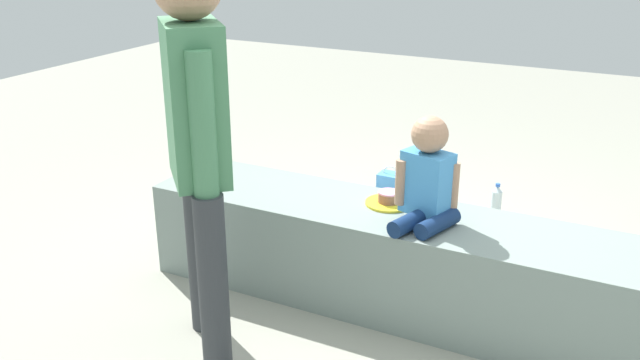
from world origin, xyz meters
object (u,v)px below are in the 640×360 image
at_px(adult_standing, 197,129).
at_px(water_bottle_far_side, 496,202).
at_px(water_bottle_near_gift, 605,254).
at_px(cake_plate, 389,200).
at_px(child_seated, 427,177).
at_px(cake_box_white, 350,216).
at_px(gift_bag, 398,193).
at_px(party_cup_red, 348,201).
at_px(handbag_brown_canvas, 537,264).

relative_size(adult_standing, water_bottle_far_side, 7.22).
height_order(water_bottle_near_gift, water_bottle_far_side, water_bottle_far_side).
bearing_deg(cake_plate, child_seated, -27.46).
bearing_deg(adult_standing, cake_box_white, 89.23).
relative_size(child_seated, gift_bag, 1.64).
bearing_deg(water_bottle_far_side, child_seated, -92.44).
distance_m(child_seated, party_cup_red, 1.42).
distance_m(water_bottle_near_gift, cake_box_white, 1.43).
height_order(cake_plate, party_cup_red, cake_plate).
relative_size(child_seated, party_cup_red, 4.10).
height_order(child_seated, water_bottle_near_gift, child_seated).
relative_size(cake_box_white, handbag_brown_canvas, 1.17).
xyz_separation_m(party_cup_red, handbag_brown_canvas, (1.25, -0.40, 0.04)).
relative_size(child_seated, water_bottle_far_side, 2.11).
xyz_separation_m(child_seated, gift_bag, (-0.53, 1.09, -0.57)).
relative_size(water_bottle_near_gift, party_cup_red, 1.59).
xyz_separation_m(gift_bag, party_cup_red, (-0.29, -0.12, -0.07)).
distance_m(adult_standing, cake_box_white, 1.68).
bearing_deg(child_seated, water_bottle_far_side, 87.56).
relative_size(gift_bag, handbag_brown_canvas, 1.02).
distance_m(party_cup_red, handbag_brown_canvas, 1.31).
height_order(water_bottle_far_side, cake_box_white, water_bottle_far_side).
relative_size(gift_bag, water_bottle_far_side, 1.29).
xyz_separation_m(water_bottle_far_side, cake_box_white, (-0.75, -0.53, -0.03)).
xyz_separation_m(cake_plate, handbag_brown_canvas, (0.65, 0.46, -0.40)).
relative_size(child_seated, handbag_brown_canvas, 1.67).
xyz_separation_m(child_seated, cake_plate, (-0.22, 0.11, -0.19)).
bearing_deg(adult_standing, gift_bag, 83.92).
relative_size(adult_standing, cake_box_white, 4.92).
height_order(water_bottle_far_side, handbag_brown_canvas, handbag_brown_canvas).
distance_m(adult_standing, water_bottle_far_side, 2.27).
xyz_separation_m(cake_plate, gift_bag, (-0.31, 0.98, -0.38)).
height_order(adult_standing, party_cup_red, adult_standing).
bearing_deg(child_seated, water_bottle_near_gift, 50.53).
bearing_deg(child_seated, cake_box_white, 133.37).
bearing_deg(adult_standing, child_seated, 43.15).
height_order(child_seated, gift_bag, child_seated).
xyz_separation_m(adult_standing, gift_bag, (0.19, 1.76, -0.87)).
distance_m(gift_bag, cake_box_white, 0.40).
distance_m(cake_plate, water_bottle_far_side, 1.25).
xyz_separation_m(adult_standing, cake_plate, (0.50, 0.78, -0.50)).
bearing_deg(cake_box_white, water_bottle_near_gift, 5.89).
height_order(cake_box_white, handbag_brown_canvas, handbag_brown_canvas).
bearing_deg(party_cup_red, cake_plate, -55.13).
relative_size(adult_standing, party_cup_red, 14.04).
distance_m(water_bottle_near_gift, party_cup_red, 1.55).
bearing_deg(water_bottle_far_side, handbag_brown_canvas, -61.68).
relative_size(adult_standing, gift_bag, 5.60).
relative_size(adult_standing, handbag_brown_canvas, 5.73).
distance_m(cake_plate, water_bottle_near_gift, 1.29).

